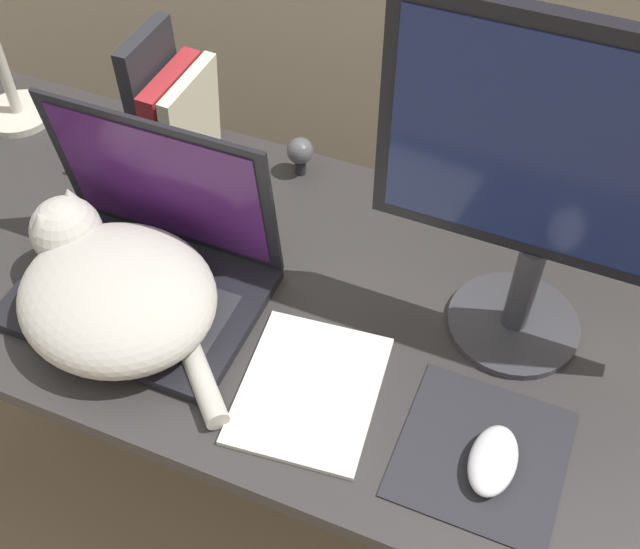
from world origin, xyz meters
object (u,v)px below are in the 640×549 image
(external_monitor, at_px, (555,180))
(computer_mouse, at_px, (493,460))
(notepad, at_px, (310,389))
(webcam, at_px, (300,152))
(laptop, at_px, (146,263))
(cat, at_px, (112,290))
(book_row, at_px, (172,114))

(external_monitor, relative_size, computer_mouse, 4.77)
(notepad, relative_size, webcam, 3.45)
(laptop, relative_size, notepad, 1.46)
(cat, xyz_separation_m, webcam, (0.11, 0.39, -0.02))
(external_monitor, relative_size, notepad, 2.03)
(computer_mouse, bearing_deg, notepad, 176.04)
(cat, height_order, webcam, cat)
(cat, distance_m, external_monitor, 0.60)
(cat, distance_m, notepad, 0.31)
(laptop, height_order, notepad, laptop)
(cat, xyz_separation_m, book_row, (-0.09, 0.34, 0.04))
(laptop, xyz_separation_m, book_row, (-0.10, 0.27, 0.05))
(cat, bearing_deg, book_row, 105.13)
(cat, distance_m, webcam, 0.41)
(external_monitor, bearing_deg, computer_mouse, -83.00)
(external_monitor, bearing_deg, cat, -158.93)
(cat, distance_m, computer_mouse, 0.56)
(laptop, bearing_deg, computer_mouse, -10.13)
(external_monitor, bearing_deg, laptop, -165.64)
(external_monitor, xyz_separation_m, book_row, (-0.62, 0.13, -0.18))
(webcam, bearing_deg, book_row, -164.99)
(laptop, relative_size, webcam, 5.04)
(notepad, bearing_deg, webcam, 115.16)
(computer_mouse, xyz_separation_m, notepad, (-0.25, 0.02, -0.02))
(book_row, bearing_deg, external_monitor, -12.22)
(laptop, relative_size, cat, 0.91)
(cat, xyz_separation_m, computer_mouse, (0.56, -0.03, -0.04))
(external_monitor, distance_m, computer_mouse, 0.35)
(notepad, bearing_deg, external_monitor, 43.36)
(laptop, xyz_separation_m, external_monitor, (0.52, 0.13, 0.23))
(webcam, bearing_deg, notepad, -64.84)
(notepad, distance_m, webcam, 0.45)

